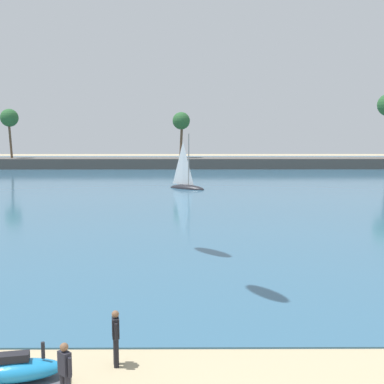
% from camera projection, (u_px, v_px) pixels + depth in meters
% --- Properties ---
extents(sea, '(220.00, 112.95, 0.06)m').
position_uv_depth(sea, '(194.00, 177.00, 72.01)').
color(sea, '#33607F').
rests_on(sea, ground).
extents(palm_headland, '(110.95, 6.00, 12.76)m').
position_uv_depth(palm_headland, '(201.00, 156.00, 88.14)').
color(palm_headland, '#514C47').
rests_on(palm_headland, ground).
extents(watercraft_on_trailer, '(2.75, 1.50, 1.28)m').
position_uv_depth(watercraft_on_trailer, '(15.00, 372.00, 13.36)').
color(watercraft_on_trailer, '#4C4C51').
rests_on(watercraft_on_trailer, ground).
extents(person_rigging_by_gear, '(0.42, 0.41, 1.67)m').
position_uv_depth(person_rigging_by_gear, '(65.00, 373.00, 12.55)').
color(person_rigging_by_gear, '#23232D').
rests_on(person_rigging_by_gear, ground).
extents(person_at_waterline, '(0.26, 0.54, 1.67)m').
position_uv_depth(person_at_waterline, '(116.00, 336.00, 14.76)').
color(person_at_waterline, black).
rests_on(person_at_waterline, ground).
extents(sailboat_near_shore, '(4.58, 3.81, 6.71)m').
position_uv_depth(sailboat_near_shore, '(186.00, 183.00, 58.04)').
color(sailboat_near_shore, black).
rests_on(sailboat_near_shore, sea).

